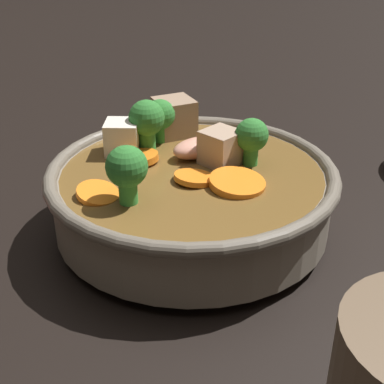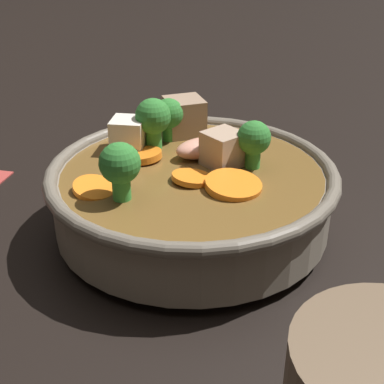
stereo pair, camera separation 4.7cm
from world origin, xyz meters
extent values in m
plane|color=black|center=(0.00, 0.00, 0.00)|extent=(3.00, 3.00, 0.00)
cylinder|color=slate|center=(0.00, 0.00, 0.01)|extent=(0.13, 0.13, 0.01)
cylinder|color=slate|center=(0.00, 0.00, 0.03)|extent=(0.24, 0.24, 0.05)
torus|color=#685F52|center=(0.00, 0.00, 0.06)|extent=(0.25, 0.25, 0.01)
cylinder|color=brown|center=(0.00, 0.00, 0.05)|extent=(0.22, 0.22, 0.03)
cylinder|color=orange|center=(0.01, 0.01, 0.06)|extent=(0.05, 0.04, 0.01)
cylinder|color=orange|center=(0.01, 0.04, 0.06)|extent=(0.05, 0.05, 0.01)
cylinder|color=orange|center=(0.00, -0.05, 0.06)|extent=(0.04, 0.04, 0.01)
cylinder|color=orange|center=(0.07, -0.05, 0.06)|extent=(0.04, 0.04, 0.01)
cylinder|color=green|center=(-0.05, -0.06, 0.07)|extent=(0.01, 0.01, 0.02)
sphere|color=#2D752D|center=(-0.05, -0.06, 0.09)|extent=(0.03, 0.03, 0.03)
cylinder|color=green|center=(-0.03, -0.06, 0.07)|extent=(0.01, 0.01, 0.02)
sphere|color=#2D752D|center=(-0.03, -0.06, 0.09)|extent=(0.03, 0.03, 0.03)
cylinder|color=green|center=(-0.03, 0.04, 0.07)|extent=(0.01, 0.01, 0.02)
sphere|color=#2D752D|center=(-0.03, 0.04, 0.09)|extent=(0.03, 0.03, 0.03)
cylinder|color=green|center=(0.07, -0.02, 0.07)|extent=(0.01, 0.01, 0.02)
sphere|color=#2D752D|center=(0.07, -0.02, 0.09)|extent=(0.03, 0.03, 0.03)
cube|color=silver|center=(-0.01, -0.07, 0.07)|extent=(0.04, 0.04, 0.03)
cube|color=#9E7F66|center=(-0.07, -0.05, 0.08)|extent=(0.05, 0.05, 0.04)
cube|color=tan|center=(-0.03, 0.02, 0.08)|extent=(0.04, 0.04, 0.03)
ellipsoid|color=#EA9E84|center=(-0.03, -0.01, 0.07)|extent=(0.06, 0.05, 0.02)
camera|label=1|loc=(0.38, 0.17, 0.26)|focal=50.00mm
camera|label=2|loc=(0.35, 0.21, 0.26)|focal=50.00mm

